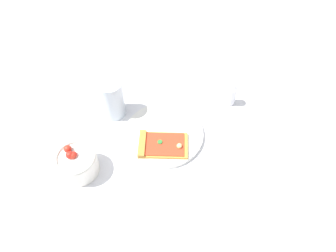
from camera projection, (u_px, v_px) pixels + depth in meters
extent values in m
plane|color=silver|center=(161.00, 142.00, 0.99)|extent=(2.40, 2.40, 0.00)
cylinder|color=white|center=(164.00, 134.00, 1.00)|extent=(0.24, 0.24, 0.01)
cube|color=gold|center=(163.00, 145.00, 0.97)|extent=(0.16, 0.17, 0.01)
cube|color=#B77A33|center=(142.00, 144.00, 0.96)|extent=(0.09, 0.07, 0.02)
cube|color=red|center=(163.00, 144.00, 0.96)|extent=(0.14, 0.15, 0.00)
cylinder|color=#2D722D|center=(160.00, 142.00, 0.96)|extent=(0.02, 0.02, 0.00)
sphere|color=#F2D87F|center=(179.00, 146.00, 0.95)|extent=(0.02, 0.02, 0.02)
cylinder|color=white|center=(78.00, 164.00, 0.91)|extent=(0.11, 0.11, 0.07)
torus|color=white|center=(75.00, 157.00, 0.88)|extent=(0.11, 0.11, 0.01)
sphere|color=red|center=(70.00, 155.00, 0.88)|extent=(0.02, 0.02, 0.02)
sphere|color=red|center=(68.00, 149.00, 0.89)|extent=(0.02, 0.02, 0.02)
sphere|color=red|center=(73.00, 156.00, 0.88)|extent=(0.02, 0.02, 0.02)
sphere|color=red|center=(74.00, 155.00, 0.88)|extent=(0.02, 0.02, 0.02)
cylinder|color=silver|center=(112.00, 99.00, 1.01)|extent=(0.08, 0.08, 0.14)
cylinder|color=black|center=(113.00, 101.00, 1.02)|extent=(0.07, 0.07, 0.11)
cube|color=white|center=(108.00, 88.00, 0.99)|extent=(0.02, 0.02, 0.02)
cube|color=white|center=(114.00, 88.00, 0.99)|extent=(0.02, 0.02, 0.02)
cube|color=white|center=(245.00, 145.00, 0.99)|extent=(0.14, 0.18, 0.00)
cylinder|color=silver|center=(231.00, 96.00, 1.06)|extent=(0.03, 0.03, 0.07)
cone|color=silver|center=(233.00, 87.00, 1.03)|extent=(0.03, 0.03, 0.01)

